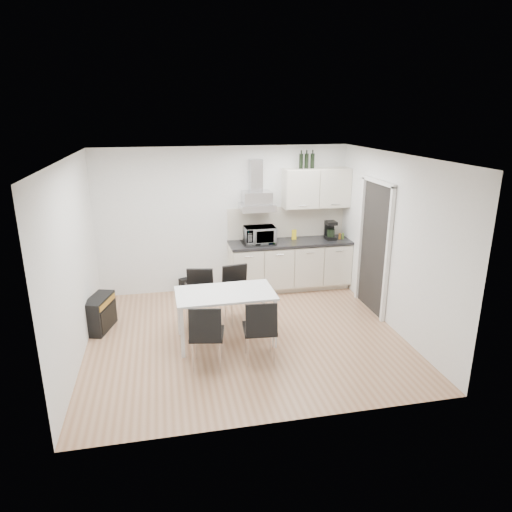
{
  "coord_description": "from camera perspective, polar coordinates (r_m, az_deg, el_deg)",
  "views": [
    {
      "loc": [
        -1.07,
        -5.96,
        3.16
      ],
      "look_at": [
        0.25,
        0.4,
        1.1
      ],
      "focal_mm": 32.0,
      "sensor_mm": 36.0,
      "label": 1
    }
  ],
  "objects": [
    {
      "name": "ground",
      "position": [
        6.83,
        -1.37,
        -9.96
      ],
      "size": [
        4.5,
        4.5,
        0.0
      ],
      "primitive_type": "plane",
      "color": "tan",
      "rests_on": "ground"
    },
    {
      "name": "wall_back",
      "position": [
        8.24,
        -3.96,
        4.52
      ],
      "size": [
        4.5,
        0.1,
        2.6
      ],
      "primitive_type": "cube",
      "color": "silver",
      "rests_on": "ground"
    },
    {
      "name": "wall_front",
      "position": [
        4.5,
        3.15,
        -6.8
      ],
      "size": [
        4.5,
        0.1,
        2.6
      ],
      "primitive_type": "cube",
      "color": "silver",
      "rests_on": "ground"
    },
    {
      "name": "wall_left",
      "position": [
        6.35,
        -21.85,
        -0.72
      ],
      "size": [
        0.1,
        4.0,
        2.6
      ],
      "primitive_type": "cube",
      "color": "silver",
      "rests_on": "ground"
    },
    {
      "name": "wall_right",
      "position": [
        7.07,
        16.79,
        1.59
      ],
      "size": [
        0.1,
        4.0,
        2.6
      ],
      "primitive_type": "cube",
      "color": "silver",
      "rests_on": "ground"
    },
    {
      "name": "ceiling",
      "position": [
        6.08,
        -1.55,
        12.32
      ],
      "size": [
        4.5,
        4.5,
        0.0
      ],
      "primitive_type": "plane",
      "color": "white",
      "rests_on": "wall_back"
    },
    {
      "name": "doorway",
      "position": [
        7.59,
        14.43,
        0.9
      ],
      "size": [
        0.08,
        1.04,
        2.1
      ],
      "primitive_type": "cube",
      "color": "white",
      "rests_on": "ground"
    },
    {
      "name": "kitchenette",
      "position": [
        8.35,
        4.45,
        1.35
      ],
      "size": [
        2.22,
        0.64,
        2.52
      ],
      "color": "beige",
      "rests_on": "ground"
    },
    {
      "name": "dining_table",
      "position": [
        6.43,
        -3.87,
        -5.23
      ],
      "size": [
        1.38,
        0.8,
        0.75
      ],
      "rotation": [
        0.0,
        0.0,
        0.01
      ],
      "color": "white",
      "rests_on": "ground"
    },
    {
      "name": "chair_far_left",
      "position": [
        6.97,
        -7.11,
        -5.48
      ],
      "size": [
        0.53,
        0.58,
        0.88
      ],
      "primitive_type": null,
      "rotation": [
        0.0,
        0.0,
        2.93
      ],
      "color": "black",
      "rests_on": "ground"
    },
    {
      "name": "chair_far_right",
      "position": [
        7.1,
        -2.17,
        -4.91
      ],
      "size": [
        0.52,
        0.57,
        0.88
      ],
      "primitive_type": null,
      "rotation": [
        0.0,
        0.0,
        3.31
      ],
      "color": "black",
      "rests_on": "ground"
    },
    {
      "name": "chair_near_left",
      "position": [
        5.94,
        -6.14,
        -9.76
      ],
      "size": [
        0.53,
        0.57,
        0.88
      ],
      "primitive_type": null,
      "rotation": [
        0.0,
        0.0,
        -0.19
      ],
      "color": "black",
      "rests_on": "ground"
    },
    {
      "name": "chair_near_right",
      "position": [
        6.03,
        0.44,
        -9.17
      ],
      "size": [
        0.48,
        0.54,
        0.88
      ],
      "primitive_type": null,
      "rotation": [
        0.0,
        0.0,
        -0.09
      ],
      "color": "black",
      "rests_on": "ground"
    },
    {
      "name": "guitar_amp",
      "position": [
        7.3,
        -18.92,
        -6.79
      ],
      "size": [
        0.44,
        0.68,
        0.52
      ],
      "rotation": [
        0.0,
        0.0,
        -0.3
      ],
      "color": "black",
      "rests_on": "ground"
    },
    {
      "name": "floor_speaker",
      "position": [
        8.43,
        -8.94,
        -3.68
      ],
      "size": [
        0.2,
        0.19,
        0.26
      ],
      "primitive_type": "cube",
      "rotation": [
        0.0,
        0.0,
        0.43
      ],
      "color": "black",
      "rests_on": "ground"
    }
  ]
}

